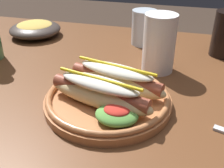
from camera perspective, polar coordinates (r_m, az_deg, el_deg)
dining_table at (r=0.64m, az=1.67°, el=-8.87°), size 1.27×0.84×0.74m
hot_dog_plate at (r=0.51m, az=-0.84°, el=-2.10°), size 0.25×0.25×0.08m
water_cup at (r=0.81m, az=6.60°, el=11.89°), size 0.07×0.07×0.10m
extra_cup at (r=0.64m, az=10.01°, el=8.50°), size 0.08×0.08×0.14m
side_bowl at (r=0.92m, az=-16.06°, el=11.28°), size 0.16×0.16×0.05m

